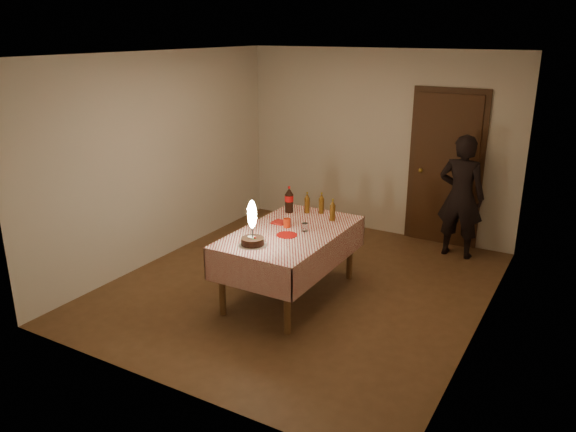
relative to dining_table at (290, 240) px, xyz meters
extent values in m
cube|color=brown|center=(-0.01, 0.26, -0.66)|extent=(4.00, 4.50, 0.01)
cube|color=beige|center=(-0.01, 2.51, 0.64)|extent=(4.00, 0.04, 2.60)
cube|color=beige|center=(-0.01, -1.99, 0.64)|extent=(4.00, 0.04, 2.60)
cube|color=beige|center=(-2.01, 0.26, 0.64)|extent=(0.04, 4.50, 2.60)
cube|color=beige|center=(1.99, 0.26, 0.64)|extent=(0.04, 4.50, 2.60)
cube|color=silver|center=(-0.01, 0.26, 1.94)|extent=(4.00, 4.50, 0.04)
cube|color=#472814|center=(0.99, 2.48, 0.36)|extent=(0.85, 0.05, 2.05)
sphere|color=#B28C33|center=(0.67, 2.43, 0.34)|extent=(0.06, 0.06, 0.06)
cube|color=brown|center=(0.00, 0.00, 0.07)|extent=(0.90, 1.60, 0.04)
cylinder|color=brown|center=(-0.39, -0.74, -0.31)|extent=(0.07, 0.07, 0.71)
cylinder|color=brown|center=(0.39, -0.74, -0.31)|extent=(0.07, 0.07, 0.71)
cylinder|color=brown|center=(-0.39, 0.74, -0.31)|extent=(0.07, 0.07, 0.71)
cylinder|color=brown|center=(0.39, 0.74, -0.31)|extent=(0.07, 0.07, 0.71)
cube|color=white|center=(0.00, 0.00, 0.10)|extent=(1.02, 1.72, 0.01)
cube|color=white|center=(0.00, -0.85, -0.08)|extent=(1.02, 0.01, 0.34)
cube|color=white|center=(0.00, 0.85, -0.08)|extent=(1.02, 0.01, 0.34)
cube|color=white|center=(-0.50, 0.00, -0.08)|extent=(0.01, 1.72, 0.34)
cube|color=white|center=(0.50, 0.00, -0.08)|extent=(0.01, 1.72, 0.34)
cylinder|color=white|center=(-0.12, -0.55, 0.11)|extent=(0.29, 0.29, 0.01)
cylinder|color=black|center=(-0.12, -0.55, 0.14)|extent=(0.23, 0.23, 0.07)
cylinder|color=white|center=(-0.14, -0.54, 0.18)|extent=(0.07, 0.07, 0.00)
sphere|color=red|center=(-0.09, -0.56, 0.19)|extent=(0.02, 0.02, 0.02)
cube|color=#19721E|center=(-0.07, -0.57, 0.18)|extent=(0.02, 0.01, 0.00)
cube|color=#19721E|center=(-0.10, -0.58, 0.18)|extent=(0.01, 0.02, 0.00)
cylinder|color=#262628|center=(-0.12, -0.55, 0.24)|extent=(0.01, 0.01, 0.12)
ellipsoid|color=#FFF2BF|center=(-0.12, -0.55, 0.43)|extent=(0.09, 0.09, 0.29)
sphere|color=white|center=(-0.12, -0.55, 0.32)|extent=(0.04, 0.04, 0.04)
cylinder|color=#AC0E0B|center=(0.04, -0.14, 0.11)|extent=(0.22, 0.22, 0.01)
cylinder|color=red|center=(-0.09, 0.08, 0.15)|extent=(0.08, 0.08, 0.10)
cylinder|color=silver|center=(0.14, 0.07, 0.15)|extent=(0.07, 0.07, 0.09)
cube|color=#A91913|center=(-0.23, 0.16, 0.11)|extent=(0.15, 0.15, 0.02)
cylinder|color=black|center=(-0.34, 0.56, 0.21)|extent=(0.10, 0.10, 0.22)
cylinder|color=red|center=(-0.34, 0.56, 0.27)|extent=(0.10, 0.10, 0.07)
cone|color=black|center=(-0.34, 0.56, 0.36)|extent=(0.10, 0.10, 0.08)
cylinder|color=red|center=(-0.34, 0.56, 0.41)|extent=(0.03, 0.03, 0.02)
cylinder|color=#5A370F|center=(-0.14, 0.65, 0.19)|extent=(0.06, 0.06, 0.18)
cone|color=#5A370F|center=(-0.14, 0.65, 0.31)|extent=(0.06, 0.06, 0.06)
cylinder|color=olive|center=(-0.14, 0.65, 0.35)|extent=(0.02, 0.02, 0.02)
cylinder|color=#5A370F|center=(0.24, 0.55, 0.19)|extent=(0.06, 0.06, 0.18)
cone|color=#5A370F|center=(0.24, 0.55, 0.31)|extent=(0.06, 0.06, 0.06)
cylinder|color=olive|center=(0.24, 0.55, 0.35)|extent=(0.02, 0.02, 0.02)
cylinder|color=#5A370F|center=(0.01, 0.72, 0.19)|extent=(0.06, 0.06, 0.18)
cone|color=#5A370F|center=(0.01, 0.72, 0.31)|extent=(0.06, 0.06, 0.06)
cylinder|color=olive|center=(0.01, 0.72, 0.35)|extent=(0.02, 0.02, 0.02)
imported|color=black|center=(1.31, 2.11, 0.14)|extent=(0.59, 0.40, 1.61)
cube|color=black|center=(1.31, 2.24, 0.71)|extent=(0.13, 0.09, 0.10)
cylinder|color=black|center=(1.31, 2.32, 0.71)|extent=(0.08, 0.08, 0.08)
camera|label=1|loc=(2.82, -4.95, 2.18)|focal=35.00mm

